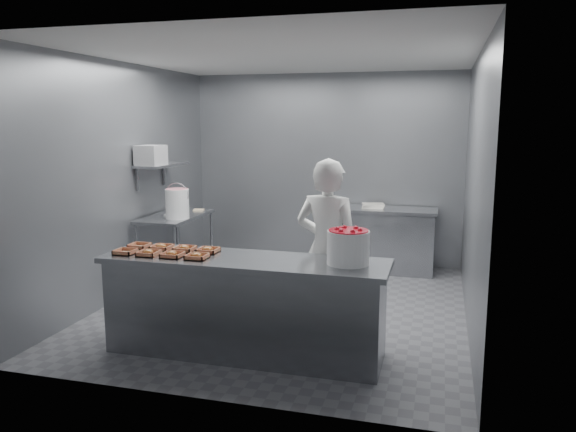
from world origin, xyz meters
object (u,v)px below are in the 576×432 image
object	(u,v)px
tray_1	(148,253)
tray_3	(197,256)
tray_7	(208,250)
strawberry_tub	(348,246)
tray_6	(185,248)
worker	(327,250)
tray_0	(125,252)
prep_table	(176,238)
tray_5	(162,247)
glaze_bucket	(177,203)
tray_4	(140,246)
appliance	(151,155)
tray_2	(172,254)
service_counter	(245,306)
back_counter	(382,239)

from	to	relation	value
tray_1	tray_3	distance (m)	0.48
tray_7	strawberry_tub	size ratio (longest dim) A/B	0.52
tray_6	worker	world-z (taller)	worker
tray_3	tray_0	bearing A→B (deg)	180.00
worker	strawberry_tub	size ratio (longest dim) A/B	4.88
prep_table	tray_5	bearing A→B (deg)	-67.12
tray_0	glaze_bucket	world-z (taller)	glaze_bucket
tray_0	tray_4	distance (m)	0.25
tray_0	tray_1	distance (m)	0.24
prep_table	tray_7	bearing A→B (deg)	-55.58
tray_7	worker	world-z (taller)	worker
prep_table	tray_0	distance (m)	2.17
tray_6	glaze_bucket	world-z (taller)	glaze_bucket
tray_3	tray_7	world-z (taller)	same
tray_1	appliance	world-z (taller)	appliance
tray_0	tray_7	size ratio (longest dim) A/B	1.00
tray_2	tray_4	xyz separation A→B (m)	(-0.48, 0.25, -0.00)
service_counter	tray_5	size ratio (longest dim) A/B	13.88
prep_table	tray_6	world-z (taller)	tray_6
back_counter	tray_2	xyz separation A→B (m)	(-1.54, -3.38, 0.47)
service_counter	strawberry_tub	bearing A→B (deg)	2.73
prep_table	tray_2	distance (m)	2.33
back_counter	tray_3	bearing A→B (deg)	-111.06
tray_0	tray_3	bearing A→B (deg)	-0.00
tray_5	tray_1	bearing A→B (deg)	-90.00
tray_1	worker	distance (m)	1.69
tray_7	glaze_bucket	world-z (taller)	glaze_bucket
appliance	prep_table	bearing A→B (deg)	59.73
tray_5	tray_6	distance (m)	0.24
appliance	back_counter	bearing A→B (deg)	31.92
worker	strawberry_tub	xyz separation A→B (m)	(0.29, -0.56, 0.18)
appliance	glaze_bucket	bearing A→B (deg)	12.06
tray_0	tray_3	distance (m)	0.72
tray_7	glaze_bucket	bearing A→B (deg)	124.59
tray_7	tray_1	bearing A→B (deg)	-152.30
tray_5	prep_table	bearing A→B (deg)	112.88
tray_5	worker	bearing A→B (deg)	17.30
tray_5	glaze_bucket	xyz separation A→B (m)	(-0.63, 1.61, 0.17)
service_counter	tray_1	world-z (taller)	tray_1
back_counter	tray_5	size ratio (longest dim) A/B	8.01
service_counter	prep_table	xyz separation A→B (m)	(-1.65, 1.95, 0.14)
service_counter	tray_7	size ratio (longest dim) A/B	13.88
glaze_bucket	tray_5	bearing A→B (deg)	-68.63
tray_5	tray_4	bearing A→B (deg)	180.00
service_counter	back_counter	world-z (taller)	same
tray_0	tray_5	distance (m)	0.35
back_counter	glaze_bucket	size ratio (longest dim) A/B	3.33
back_counter	tray_5	world-z (taller)	tray_5
strawberry_tub	back_counter	bearing A→B (deg)	90.58
tray_2	worker	xyz separation A→B (m)	(1.28, 0.73, -0.04)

